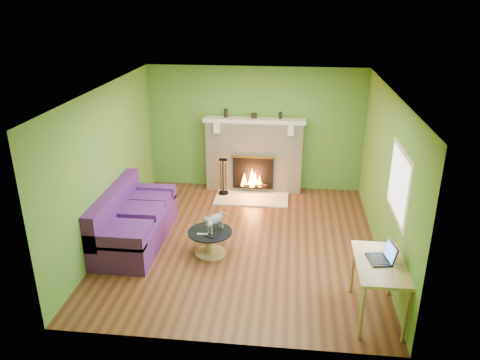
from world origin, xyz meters
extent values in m
plane|color=#512817|center=(0.00, 0.00, 0.00)|extent=(5.00, 5.00, 0.00)
plane|color=white|center=(0.00, 0.00, 2.60)|extent=(5.00, 5.00, 0.00)
plane|color=#4E912F|center=(0.00, 2.50, 1.30)|extent=(5.00, 0.00, 5.00)
plane|color=#4E912F|center=(0.00, -2.50, 1.30)|extent=(5.00, 0.00, 5.00)
plane|color=#4E912F|center=(-2.25, 0.00, 1.30)|extent=(0.00, 5.00, 5.00)
plane|color=#4E912F|center=(2.25, 0.00, 1.30)|extent=(0.00, 5.00, 5.00)
plane|color=silver|center=(2.24, -0.90, 1.55)|extent=(0.00, 1.20, 1.20)
plane|color=white|center=(2.23, -0.90, 1.55)|extent=(0.00, 1.06, 1.06)
cube|color=beige|center=(0.00, 2.33, 0.75)|extent=(2.00, 0.35, 1.50)
cube|color=black|center=(0.00, 2.13, 0.44)|extent=(0.85, 0.03, 0.68)
cube|color=gold|center=(0.00, 2.13, 0.80)|extent=(0.91, 0.02, 0.04)
cylinder|color=black|center=(0.00, 2.10, 0.16)|extent=(0.55, 0.07, 0.07)
cube|color=silver|center=(0.00, 2.30, 1.54)|extent=(2.10, 0.28, 0.08)
cube|color=silver|center=(-0.75, 2.11, 1.40)|extent=(0.12, 0.10, 0.20)
cube|color=silver|center=(0.75, 2.11, 1.40)|extent=(0.12, 0.10, 0.20)
cube|color=beige|center=(0.00, 1.80, 0.01)|extent=(1.50, 0.75, 0.03)
cube|color=silver|center=(0.00, 2.30, 1.54)|extent=(2.10, 0.28, 0.08)
cube|color=#441A65|center=(-1.80, -0.18, 0.24)|extent=(0.94, 2.09, 0.47)
cube|color=#441A65|center=(-2.14, -0.18, 0.64)|extent=(0.21, 2.09, 0.59)
cube|color=#441A65|center=(-1.80, -1.12, 0.53)|extent=(0.94, 0.21, 0.24)
cube|color=#441A65|center=(-1.80, 0.75, 0.53)|extent=(0.94, 0.21, 0.24)
cube|color=#441A65|center=(-1.75, -0.77, 0.53)|extent=(0.75, 0.56, 0.13)
cube|color=#441A65|center=(-1.75, -0.08, 0.53)|extent=(0.75, 0.56, 0.13)
cube|color=#441A65|center=(-1.75, 0.51, 0.53)|extent=(0.75, 0.56, 0.13)
cylinder|color=tan|center=(-0.47, -0.43, 0.01)|extent=(0.50, 0.50, 0.03)
cylinder|color=tan|center=(-0.47, -0.43, 0.20)|extent=(0.18, 0.18, 0.35)
cylinder|color=black|center=(-0.47, -0.43, 0.39)|extent=(0.72, 0.72, 0.02)
cube|color=tan|center=(1.95, -1.74, 0.78)|extent=(0.63, 1.08, 0.04)
cylinder|color=tan|center=(1.69, -2.23, 0.38)|extent=(0.05, 0.05, 0.76)
cylinder|color=tan|center=(2.21, -2.23, 0.38)|extent=(0.05, 0.05, 0.76)
cylinder|color=tan|center=(1.69, -1.25, 0.38)|extent=(0.05, 0.05, 0.76)
cylinder|color=tan|center=(2.21, -1.25, 0.38)|extent=(0.05, 0.05, 0.76)
cube|color=#939396|center=(-0.57, -0.55, 0.41)|extent=(0.17, 0.05, 0.02)
cube|color=black|center=(-0.45, -0.61, 0.41)|extent=(0.16, 0.10, 0.02)
cylinder|color=black|center=(-0.59, 2.33, 1.67)|extent=(0.08, 0.08, 0.18)
cylinder|color=black|center=(0.53, 2.33, 1.65)|extent=(0.07, 0.07, 0.14)
cube|color=black|center=(-0.01, 2.33, 1.63)|extent=(0.12, 0.08, 0.10)
camera|label=1|loc=(0.75, -6.99, 3.97)|focal=35.00mm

